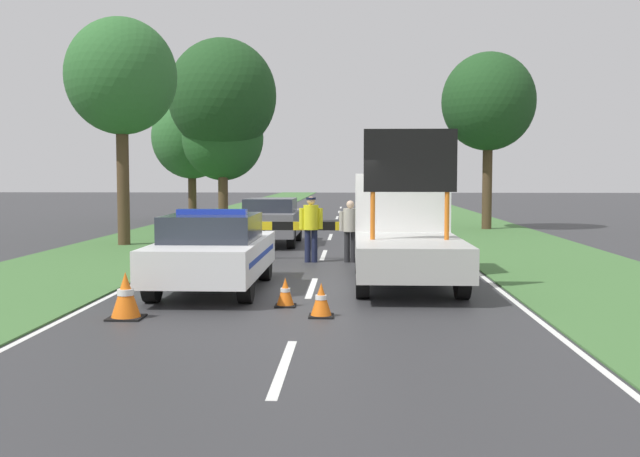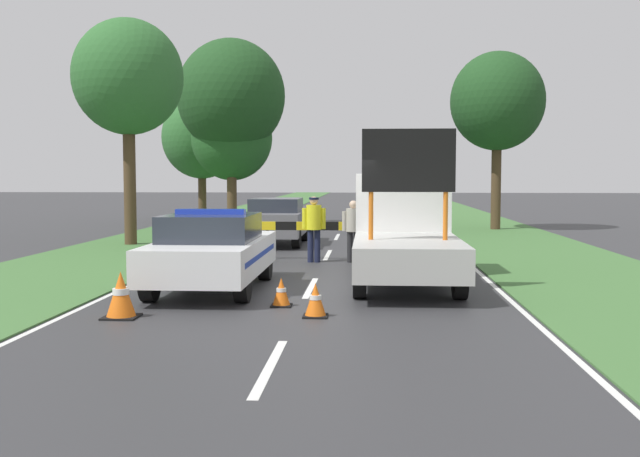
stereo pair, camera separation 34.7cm
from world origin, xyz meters
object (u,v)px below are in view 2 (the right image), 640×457
at_px(traffic_cone_near_police, 315,300).
at_px(roadside_tree_near_left, 128,78).
at_px(roadside_tree_mid_right, 231,96).
at_px(roadside_tree_mid_left, 232,138).
at_px(traffic_cone_behind_barrier, 227,243).
at_px(police_officer, 314,223).
at_px(work_truck, 404,230).
at_px(traffic_cone_near_truck, 121,295).
at_px(queued_car_hatch_blue, 394,211).
at_px(traffic_cone_centre_front, 281,292).
at_px(roadside_tree_far_left, 497,102).
at_px(road_barrier, 318,228).
at_px(queued_car_suv_grey, 277,220).
at_px(police_car, 212,251).
at_px(pedestrian_civilian, 353,226).
at_px(roadside_tree_near_right, 202,137).

xyz_separation_m(traffic_cone_near_police, roadside_tree_near_left, (-6.71, 11.63, 4.97)).
distance_m(roadside_tree_near_left, roadside_tree_mid_right, 8.86).
height_order(traffic_cone_near_police, roadside_tree_mid_left, roadside_tree_mid_left).
xyz_separation_m(traffic_cone_near_police, traffic_cone_behind_barrier, (-3.06, 8.75, 0.07)).
xyz_separation_m(police_officer, roadside_tree_mid_right, (-4.50, 12.98, 4.57)).
distance_m(work_truck, traffic_cone_near_police, 4.48).
height_order(traffic_cone_near_truck, queued_car_hatch_blue, queued_car_hatch_blue).
bearing_deg(traffic_cone_centre_front, roadside_tree_far_left, 70.06).
xyz_separation_m(traffic_cone_behind_barrier, roadside_tree_near_left, (-3.65, 2.88, 4.90)).
bearing_deg(road_barrier, queued_car_hatch_blue, 75.52).
bearing_deg(work_truck, queued_car_suv_grey, -62.96).
bearing_deg(traffic_cone_behind_barrier, traffic_cone_centre_front, -72.86).
relative_size(police_car, roadside_tree_near_left, 0.66).
distance_m(traffic_cone_near_police, roadside_tree_far_left, 20.56).
distance_m(police_car, pedestrian_civilian, 5.45).
xyz_separation_m(traffic_cone_centre_front, roadside_tree_near_right, (-6.72, 23.87, 3.82)).
bearing_deg(road_barrier, roadside_tree_mid_right, 109.34).
xyz_separation_m(queued_car_suv_grey, roadside_tree_mid_right, (-2.96, 8.17, 4.79)).
xyz_separation_m(traffic_cone_centre_front, queued_car_hatch_blue, (2.45, 16.56, 0.58)).
height_order(police_officer, pedestrian_civilian, police_officer).
relative_size(traffic_cone_near_truck, roadside_tree_near_left, 0.10).
xyz_separation_m(traffic_cone_near_truck, traffic_cone_behind_barrier, (-0.05, 9.02, -0.02)).
height_order(traffic_cone_centre_front, roadside_tree_far_left, roadside_tree_far_left).
distance_m(pedestrian_civilian, traffic_cone_centre_front, 6.63).
relative_size(queued_car_suv_grey, roadside_tree_mid_right, 0.53).
bearing_deg(queued_car_suv_grey, traffic_cone_centre_front, 97.44).
relative_size(queued_car_hatch_blue, roadside_tree_near_right, 0.71).
height_order(traffic_cone_near_truck, queued_car_suv_grey, queued_car_suv_grey).
distance_m(work_truck, queued_car_hatch_blue, 13.34).
xyz_separation_m(work_truck, traffic_cone_near_police, (-1.56, -4.12, -0.81)).
bearing_deg(pedestrian_civilian, traffic_cone_centre_front, -103.93).
bearing_deg(road_barrier, police_officer, -96.16).
distance_m(traffic_cone_behind_barrier, roadside_tree_near_right, 17.00).
relative_size(traffic_cone_near_police, traffic_cone_behind_barrier, 0.78).
bearing_deg(road_barrier, roadside_tree_near_right, 111.30).
distance_m(queued_car_suv_grey, roadside_tree_near_right, 14.04).
height_order(traffic_cone_centre_front, roadside_tree_mid_left, roadside_tree_mid_left).
height_order(traffic_cone_centre_front, queued_car_hatch_blue, queued_car_hatch_blue).
relative_size(work_truck, roadside_tree_mid_right, 0.67).
height_order(police_car, traffic_cone_near_truck, police_car).
height_order(road_barrier, roadside_tree_mid_left, roadside_tree_mid_left).
relative_size(queued_car_suv_grey, queued_car_hatch_blue, 0.98).
height_order(work_truck, roadside_tree_near_left, roadside_tree_near_left).
relative_size(traffic_cone_near_police, roadside_tree_near_left, 0.08).
distance_m(roadside_tree_near_left, roadside_tree_mid_left, 9.41).
bearing_deg(traffic_cone_behind_barrier, queued_car_suv_grey, 74.47).
bearing_deg(traffic_cone_near_police, roadside_tree_near_right, 106.55).
distance_m(traffic_cone_near_police, traffic_cone_centre_front, 1.11).
bearing_deg(queued_car_hatch_blue, traffic_cone_near_truck, 74.81).
bearing_deg(police_car, traffic_cone_near_police, -52.99).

